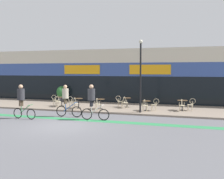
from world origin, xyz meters
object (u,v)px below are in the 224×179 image
object	(u,v)px
cafe_chair_3_side	(119,101)
cafe_chair_5_near	(182,104)
cafe_chair_0_near	(58,101)
cafe_chair_3_near	(125,102)
lamp_post	(141,71)
cafe_chair_1_near	(75,103)
cafe_chair_4_side	(155,104)
bistro_table_3	(127,101)
cyclist_0	(66,99)
bistro_table_5	(182,103)
cafe_chair_0_side	(55,100)
cyclist_1	(92,99)
cyclist_2	(22,99)
cafe_chair_1_side	(71,101)
planter_pot	(62,93)
bistro_table_2	(100,102)
bistro_table_4	(146,104)
cafe_chair_2_near	(97,103)
cafe_chair_4_near	(145,105)
bistro_table_0	(62,100)
cafe_chair_5_side	(191,104)
bistro_table_1	(79,101)

from	to	relation	value
cafe_chair_3_side	cafe_chair_5_near	xyz separation A→B (m)	(4.88, -0.96, 0.00)
cafe_chair_0_near	cafe_chair_3_near	distance (m)	5.35
lamp_post	cafe_chair_1_near	bearing A→B (deg)	-179.70
cafe_chair_4_side	bistro_table_3	bearing A→B (deg)	-23.11
cafe_chair_0_near	cyclist_0	size ratio (longest dim) A/B	0.43
lamp_post	bistro_table_5	bearing A→B (deg)	34.28
cafe_chair_0_side	lamp_post	xyz separation A→B (m)	(7.40, -1.27, 2.39)
cafe_chair_3_near	lamp_post	bearing A→B (deg)	-127.81
cafe_chair_3_near	lamp_post	distance (m)	3.25
cyclist_1	cafe_chair_0_near	bearing A→B (deg)	135.22
cafe_chair_3_near	cyclist_2	world-z (taller)	cyclist_2
cafe_chair_1_near	cafe_chair_1_side	world-z (taller)	same
cafe_chair_5_near	planter_pot	distance (m)	11.54
bistro_table_2	cafe_chair_5_near	xyz separation A→B (m)	(5.99, 0.48, -0.02)
bistro_table_4	cyclist_2	world-z (taller)	cyclist_2
cafe_chair_2_near	cyclist_2	size ratio (longest dim) A/B	0.42
cafe_chair_0_side	cafe_chair_4_side	distance (m)	8.28
cafe_chair_0_near	cyclist_1	size ratio (longest dim) A/B	0.41
bistro_table_4	cafe_chair_4_near	xyz separation A→B (m)	(-0.00, -0.63, 0.01)
bistro_table_5	planter_pot	world-z (taller)	planter_pot
cafe_chair_4_near	bistro_table_2	bearing A→B (deg)	86.84
bistro_table_3	lamp_post	world-z (taller)	lamp_post
cafe_chair_5_near	cyclist_0	distance (m)	8.09
cafe_chair_0_near	cafe_chair_5_near	world-z (taller)	same
bistro_table_0	bistro_table_5	xyz separation A→B (m)	(9.53, 0.60, -0.00)
bistro_table_0	bistro_table_3	distance (m)	5.35
cafe_chair_1_side	cyclist_0	xyz separation A→B (m)	(1.13, -3.02, 0.55)
cafe_chair_3_near	cafe_chair_4_side	xyz separation A→B (m)	(2.39, -0.57, 0.00)
cafe_chair_4_near	cafe_chair_4_side	world-z (taller)	same
bistro_table_5	cafe_chair_5_near	xyz separation A→B (m)	(-0.00, -0.63, -0.02)
planter_pot	cafe_chair_5_side	bearing A→B (deg)	-11.41
cafe_chair_0_side	planter_pot	bearing A→B (deg)	107.23
cafe_chair_4_side	cyclist_1	distance (m)	5.19
cyclist_1	cafe_chair_3_near	bearing A→B (deg)	73.53
planter_pot	cyclist_2	xyz separation A→B (m)	(1.58, -8.14, 0.38)
bistro_table_3	cafe_chair_5_side	distance (m)	4.89
cafe_chair_0_side	cafe_chair_5_near	distance (m)	10.15
cafe_chair_4_near	cafe_chair_4_side	size ratio (longest dim) A/B	1.00
bistro_table_3	cyclist_1	xyz separation A→B (m)	(-0.90, -5.16, 0.62)
bistro_table_5	cafe_chair_5_near	size ratio (longest dim) A/B	0.83
cafe_chair_3_side	cafe_chair_3_near	bearing A→B (deg)	-48.01
cafe_chair_2_near	cafe_chair_4_near	distance (m)	3.49
bistro_table_5	lamp_post	bearing A→B (deg)	-145.72
bistro_table_5	planter_pot	distance (m)	11.40
cafe_chair_3_near	cafe_chair_5_side	xyz separation A→B (m)	(4.89, 0.30, 0.00)
cafe_chair_3_side	cafe_chair_5_near	bearing A→B (deg)	-13.80
bistro_table_4	cafe_chair_3_side	bearing A→B (deg)	153.50
cafe_chair_1_side	cyclist_2	distance (m)	4.70
cafe_chair_1_side	lamp_post	distance (m)	6.10
bistro_table_1	lamp_post	bearing A→B (deg)	-6.89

